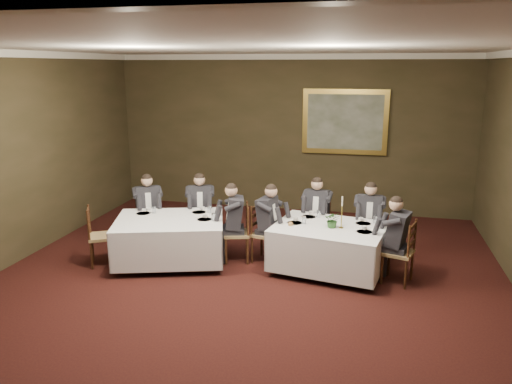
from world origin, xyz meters
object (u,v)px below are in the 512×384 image
at_px(table_second, 170,237).
at_px(chair_sec_endleft, 102,248).
at_px(chair_main_backleft, 317,234).
at_px(diner_sec_endright, 236,232).
at_px(chair_main_endleft, 266,245).
at_px(chair_main_endright, 398,265).
at_px(diner_sec_backleft, 148,218).
at_px(diner_main_backleft, 317,222).
at_px(centerpiece, 333,219).
at_px(table_main, 329,245).
at_px(chair_sec_backleft, 149,229).
at_px(diner_main_endleft, 266,232).
at_px(chair_sec_backright, 201,228).
at_px(candlestick, 342,216).
at_px(chair_main_backright, 368,241).
at_px(diner_main_backright, 369,229).
at_px(diner_sec_backright, 201,217).
at_px(painting, 345,122).
at_px(diner_main_endright, 398,251).

relative_size(table_second, chair_sec_endleft, 2.11).
bearing_deg(chair_main_backleft, diner_sec_endright, 40.00).
height_order(chair_main_endleft, chair_sec_endleft, same).
relative_size(chair_main_endright, diner_sec_backleft, 0.74).
distance_m(diner_main_backleft, centerpiece, 1.13).
xyz_separation_m(table_second, chair_main_endright, (3.72, 0.02, -0.17)).
distance_m(table_main, chair_main_backleft, 1.02).
xyz_separation_m(table_main, chair_sec_backleft, (-3.37, 0.52, -0.17)).
xyz_separation_m(diner_main_endleft, chair_sec_backright, (-1.38, 0.61, -0.23)).
bearing_deg(candlestick, chair_sec_backleft, 170.88).
relative_size(chair_main_backright, chair_sec_endleft, 1.00).
bearing_deg(chair_main_endright, candlestick, 97.67).
bearing_deg(chair_main_backleft, diner_main_backright, 175.07).
height_order(diner_main_endleft, chair_sec_backleft, diner_main_endleft).
height_order(chair_sec_backright, centerpiece, centerpiece).
bearing_deg(chair_main_backright, chair_main_endleft, 21.08).
height_order(diner_main_backleft, diner_sec_backright, same).
relative_size(diner_main_endleft, centerpiece, 4.84).
bearing_deg(diner_sec_backleft, candlestick, 139.84).
relative_size(chair_main_backright, chair_sec_backright, 1.00).
bearing_deg(diner_main_backright, chair_main_endright, 117.07).
height_order(diner_sec_backright, candlestick, diner_sec_backright).
relative_size(chair_main_backleft, chair_main_endleft, 1.00).
relative_size(chair_main_backleft, diner_main_backleft, 0.74).
distance_m(centerpiece, candlestick, 0.15).
height_order(diner_sec_endright, painting, painting).
bearing_deg(chair_main_backright, chair_main_backleft, -8.61).
xyz_separation_m(chair_main_endleft, diner_main_endright, (2.15, -0.40, 0.23)).
height_order(diner_sec_backleft, diner_sec_backright, same).
xyz_separation_m(diner_main_backleft, centerpiece, (0.35, -1.00, 0.39)).
relative_size(chair_main_backleft, candlestick, 1.89).
bearing_deg(diner_main_backleft, table_main, 113.68).
bearing_deg(table_second, chair_main_endright, 0.23).
height_order(table_second, diner_main_backright, diner_main_backright).
distance_m(chair_sec_endleft, candlestick, 4.00).
distance_m(chair_main_backleft, diner_main_endleft, 1.11).
relative_size(chair_main_endright, chair_sec_endleft, 1.00).
bearing_deg(diner_main_endright, painting, 33.95).
xyz_separation_m(diner_main_backleft, chair_main_endright, (1.38, -1.15, -0.23)).
relative_size(table_main, diner_sec_backright, 1.45).
bearing_deg(diner_sec_endright, chair_main_endright, -113.04).
bearing_deg(chair_sec_endleft, chair_sec_backright, 107.88).
relative_size(diner_sec_endright, chair_sec_endleft, 1.35).
bearing_deg(chair_sec_endleft, chair_main_backright, 78.37).
relative_size(diner_main_endright, chair_sec_backleft, 1.35).
height_order(table_main, painting, painting).
relative_size(diner_main_endleft, painting, 0.73).
distance_m(chair_main_backright, centerpiece, 1.19).
bearing_deg(chair_main_endright, diner_main_endright, 90.00).
bearing_deg(chair_sec_backright, chair_main_backright, 161.97).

